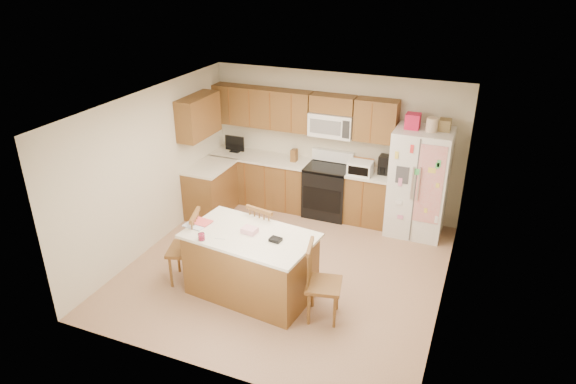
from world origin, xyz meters
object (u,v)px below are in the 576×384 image
at_px(refrigerator, 419,182).
at_px(island, 251,264).
at_px(windsor_chair_back, 267,239).
at_px(windsor_chair_right, 322,284).
at_px(stove, 328,190).
at_px(windsor_chair_left, 186,249).

relative_size(refrigerator, island, 1.10).
distance_m(island, windsor_chair_back, 0.63).
bearing_deg(island, refrigerator, 55.81).
height_order(island, windsor_chair_right, windsor_chair_right).
distance_m(refrigerator, windsor_chair_back, 2.74).
xyz_separation_m(stove, island, (-0.21, -2.69, -0.00)).
bearing_deg(island, windsor_chair_back, 94.51).
distance_m(refrigerator, windsor_chair_left, 3.87).
bearing_deg(stove, windsor_chair_left, -113.46).
relative_size(refrigerator, windsor_chair_left, 1.88).
bearing_deg(refrigerator, windsor_chair_left, -135.86).
height_order(stove, windsor_chair_left, stove).
distance_m(windsor_chair_back, windsor_chair_right, 1.33).
bearing_deg(refrigerator, windsor_chair_back, -132.53).
height_order(stove, island, stove).
relative_size(stove, windsor_chair_right, 1.06).
relative_size(stove, windsor_chair_left, 1.04).
bearing_deg(windsor_chair_back, refrigerator, 47.47).
bearing_deg(windsor_chair_back, windsor_chair_right, -33.99).
xyz_separation_m(stove, windsor_chair_left, (-1.19, -2.74, 0.04)).
bearing_deg(windsor_chair_right, windsor_chair_left, 178.28).
bearing_deg(stove, windsor_chair_right, -73.26).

